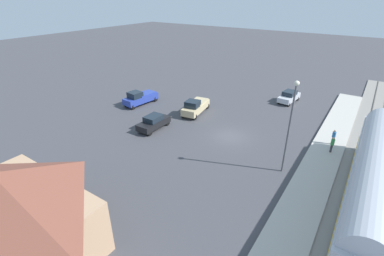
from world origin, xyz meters
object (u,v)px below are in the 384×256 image
pedestrian_on_platform (332,144)px  pickup_tan (195,106)px  light_pole_near_platform (291,119)px  pedestrian_waiting_far (334,136)px  station_building (6,214)px  pickup_blue (140,98)px  sedan_silver (289,96)px  sedan_black (154,122)px

pedestrian_on_platform → pickup_tan: size_ratio=0.30×
pickup_tan → light_pole_near_platform: size_ratio=0.64×
pedestrian_waiting_far → pickup_tan: bearing=2.0°
station_building → pickup_tan: bearing=-82.9°
pickup_tan → light_pole_near_platform: light_pole_near_platform is taller
light_pole_near_platform → pedestrian_waiting_far: bearing=-111.8°
pedestrian_waiting_far → pickup_blue: bearing=4.9°
sedan_silver → pickup_blue: 22.60m
sedan_silver → pickup_blue: (18.24, 13.34, 0.15)m
pedestrian_on_platform → pickup_blue: (26.37, 0.40, -0.25)m
pedestrian_waiting_far → light_pole_near_platform: bearing=68.2°
sedan_silver → sedan_black: (11.07, 18.56, 0.00)m
light_pole_near_platform → pedestrian_on_platform: bearing=-119.2°
station_building → pedestrian_on_platform: (-14.42, -24.24, -2.00)m
pickup_blue → sedan_black: 8.87m
pedestrian_on_platform → sedan_silver: bearing=-57.9°
sedan_silver → pickup_tan: pickup_tan is taller
station_building → sedan_black: (4.77, -18.62, -2.40)m
sedan_silver → sedan_black: size_ratio=1.04×
pedestrian_on_platform → sedan_black: pedestrian_on_platform is taller
pickup_tan → light_pole_near_platform: (-14.36, 7.02, 4.41)m
station_building → pedestrian_waiting_far: station_building is taller
pedestrian_on_platform → light_pole_near_platform: size_ratio=0.19×
station_building → sedan_black: bearing=-75.6°
station_building → sedan_silver: (-6.30, -37.18, -2.40)m
station_building → pickup_tan: size_ratio=1.87×
pedestrian_on_platform → sedan_black: size_ratio=0.38×
pedestrian_waiting_far → pickup_blue: 26.30m
station_building → light_pole_near_platform: light_pole_near_platform is taller
sedan_silver → light_pole_near_platform: (-4.90, 18.71, 4.56)m
pickup_blue → pedestrian_on_platform: bearing=-179.1°
pickup_blue → pedestrian_waiting_far: bearing=-175.1°
station_building → pickup_blue: (11.94, -23.84, -2.25)m
station_building → pedestrian_on_platform: size_ratio=6.16×
station_building → pedestrian_waiting_far: (-14.26, -26.11, -2.00)m
station_building → light_pole_near_platform: size_ratio=1.20×
sedan_silver → pickup_blue: size_ratio=0.84×
pickup_tan → pickup_blue: same height
pedestrian_waiting_far → sedan_black: (19.03, 7.48, -0.40)m
sedan_silver → pedestrian_waiting_far: bearing=125.7°
pedestrian_on_platform → sedan_black: (19.20, 5.62, -0.40)m
pickup_blue → light_pole_near_platform: (-23.14, 5.37, 4.41)m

